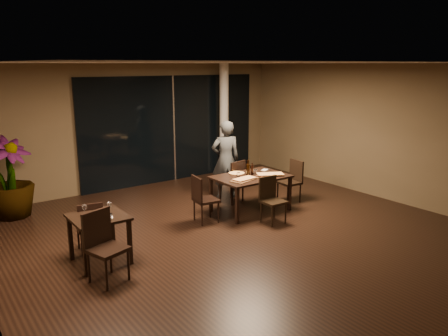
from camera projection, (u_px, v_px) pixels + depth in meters
ground at (236, 233)px, 7.90m from camera, size 8.00×8.00×0.00m
wall_back at (136, 126)px, 10.73m from camera, size 8.00×0.10×3.00m
wall_right at (378, 131)px, 9.87m from camera, size 0.10×8.00×3.00m
ceiling at (237, 62)px, 7.20m from camera, size 8.00×8.00×0.04m
window_panel at (173, 129)px, 11.27m from camera, size 5.00×0.06×2.70m
column at (224, 120)px, 11.79m from camera, size 0.24×0.24×3.00m
main_table at (251, 179)px, 8.94m from camera, size 1.50×1.00×0.75m
side_table at (99, 224)px, 6.61m from camera, size 0.80×0.80×0.75m
chair_main_far at (234, 179)px, 9.51m from camera, size 0.51×0.51×0.95m
chair_main_near at (271, 197)px, 8.37m from camera, size 0.42×0.42×0.88m
chair_main_left at (202, 197)px, 8.32m from camera, size 0.48×0.48×0.92m
chair_main_right at (292, 179)px, 9.63m from camera, size 0.46×0.46×0.93m
chair_side_far at (90, 224)px, 7.00m from camera, size 0.45×0.45×0.85m
chair_side_near at (103, 242)px, 6.08m from camera, size 0.58×0.58×1.01m
diner at (226, 160)px, 9.82m from camera, size 0.71×0.60×1.77m
potted_plant at (9, 178)px, 8.56m from camera, size 1.21×1.21×1.61m
pizza_board_left at (244, 180)px, 8.61m from camera, size 0.67×0.45×0.01m
pizza_board_right at (270, 175)px, 8.97m from camera, size 0.57×0.31×0.01m
oblong_pizza_left at (244, 179)px, 8.61m from camera, size 0.47×0.26×0.02m
oblong_pizza_right at (270, 174)px, 8.96m from camera, size 0.57×0.45×0.02m
round_pizza at (237, 173)px, 9.11m from camera, size 0.32×0.32×0.01m
bottle_a at (248, 168)px, 8.87m from camera, size 0.07×0.07×0.34m
bottle_b at (252, 169)px, 8.99m from camera, size 0.06×0.06×0.25m
bottle_c at (248, 167)px, 9.01m from camera, size 0.07×0.07×0.31m
tumbler_left at (238, 175)px, 8.86m from camera, size 0.07×0.07×0.08m
tumbler_right at (255, 172)px, 9.08m from camera, size 0.08×0.08×0.09m
napkin_near at (274, 173)px, 9.11m from camera, size 0.19×0.13×0.01m
napkin_far at (265, 170)px, 9.41m from camera, size 0.20×0.16×0.01m
wine_glass_a at (85, 210)px, 6.56m from camera, size 0.08×0.08×0.17m
wine_glass_b at (109, 208)px, 6.65m from camera, size 0.08×0.08×0.18m
side_napkin at (107, 218)px, 6.46m from camera, size 0.21×0.16×0.01m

